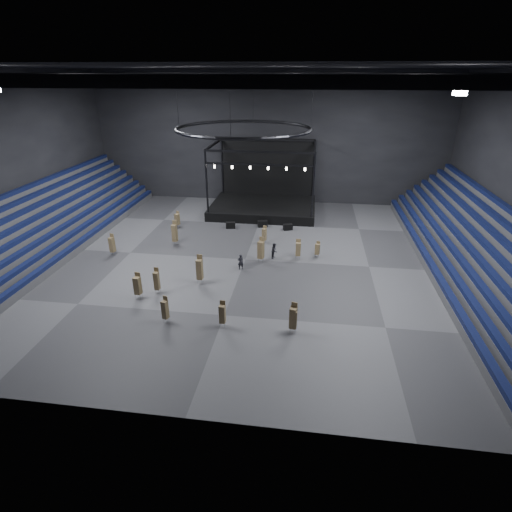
# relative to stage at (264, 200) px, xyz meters

# --- Properties ---
(floor) EXTENTS (50.00, 50.00, 0.00)m
(floor) POSITION_rel_stage_xyz_m (-0.00, -16.24, -1.45)
(floor) COLOR #48484B
(floor) RESTS_ON ground
(ceiling) EXTENTS (50.00, 42.00, 0.20)m
(ceiling) POSITION_rel_stage_xyz_m (-0.00, -16.24, 16.55)
(ceiling) COLOR black
(ceiling) RESTS_ON wall_back
(wall_back) EXTENTS (50.00, 0.20, 18.00)m
(wall_back) POSITION_rel_stage_xyz_m (-0.00, 4.76, 7.55)
(wall_back) COLOR black
(wall_back) RESTS_ON ground
(wall_front) EXTENTS (50.00, 0.20, 18.00)m
(wall_front) POSITION_rel_stage_xyz_m (-0.00, -37.24, 7.55)
(wall_front) COLOR black
(wall_front) RESTS_ON ground
(wall_left) EXTENTS (0.20, 42.00, 18.00)m
(wall_left) POSITION_rel_stage_xyz_m (-25.00, -16.24, 7.55)
(wall_left) COLOR black
(wall_left) RESTS_ON ground
(bleachers_left) EXTENTS (7.20, 40.00, 6.40)m
(bleachers_left) POSITION_rel_stage_xyz_m (-22.94, -16.24, 0.28)
(bleachers_left) COLOR #48484A
(bleachers_left) RESTS_ON floor
(bleachers_right) EXTENTS (7.20, 40.00, 6.40)m
(bleachers_right) POSITION_rel_stage_xyz_m (22.94, -16.24, 0.28)
(bleachers_right) COLOR #48484A
(bleachers_right) RESTS_ON floor
(stage) EXTENTS (14.00, 10.00, 9.20)m
(stage) POSITION_rel_stage_xyz_m (0.00, 0.00, 0.00)
(stage) COLOR black
(stage) RESTS_ON floor
(truss_ring) EXTENTS (12.30, 12.30, 5.15)m
(truss_ring) POSITION_rel_stage_xyz_m (-0.00, -16.24, 11.55)
(truss_ring) COLOR black
(truss_ring) RESTS_ON ceiling
(roof_girders) EXTENTS (49.00, 30.35, 0.70)m
(roof_girders) POSITION_rel_stage_xyz_m (-0.00, -16.24, 15.75)
(roof_girders) COLOR black
(roof_girders) RESTS_ON ceiling
(floodlights) EXTENTS (28.60, 16.60, 0.25)m
(floodlights) POSITION_rel_stage_xyz_m (-0.00, -20.24, 15.15)
(floodlights) COLOR white
(floodlights) RESTS_ON roof_girders
(flight_case_left) EXTENTS (1.26, 0.81, 0.77)m
(flight_case_left) POSITION_rel_stage_xyz_m (-3.25, -7.51, -1.06)
(flight_case_left) COLOR black
(flight_case_left) RESTS_ON floor
(flight_case_mid) EXTENTS (1.31, 0.92, 0.79)m
(flight_case_mid) POSITION_rel_stage_xyz_m (0.62, -6.51, -1.05)
(flight_case_mid) COLOR black
(flight_case_mid) RESTS_ON floor
(flight_case_right) EXTENTS (1.24, 0.95, 0.74)m
(flight_case_right) POSITION_rel_stage_xyz_m (3.82, -7.14, -1.08)
(flight_case_right) COLOR black
(flight_case_right) RESTS_ON floor
(chair_stack_0) EXTENTS (0.54, 0.54, 2.05)m
(chair_stack_0) POSITION_rel_stage_xyz_m (1.43, -11.64, -0.37)
(chair_stack_0) COLOR silver
(chair_stack_0) RESTS_ON floor
(chair_stack_1) EXTENTS (0.57, 0.57, 2.83)m
(chair_stack_1) POSITION_rel_stage_xyz_m (-8.38, -13.43, -0.01)
(chair_stack_1) COLOR silver
(chair_stack_1) RESTS_ON floor
(chair_stack_2) EXTENTS (0.59, 0.59, 2.48)m
(chair_stack_2) POSITION_rel_stage_xyz_m (5.52, -28.22, -0.17)
(chair_stack_2) COLOR silver
(chair_stack_2) RESTS_ON floor
(chair_stack_3) EXTENTS (0.52, 0.52, 2.23)m
(chair_stack_3) POSITION_rel_stage_xyz_m (-4.27, -28.23, -0.30)
(chair_stack_3) COLOR silver
(chair_stack_3) RESTS_ON floor
(chair_stack_4) EXTENTS (0.47, 0.47, 2.20)m
(chair_stack_4) POSITION_rel_stage_xyz_m (0.21, -28.22, -0.31)
(chair_stack_4) COLOR silver
(chair_stack_4) RESTS_ON floor
(chair_stack_5) EXTENTS (0.55, 0.55, 2.81)m
(chair_stack_5) POSITION_rel_stage_xyz_m (-3.27, -21.79, -0.01)
(chair_stack_5) COLOR silver
(chair_stack_5) RESTS_ON floor
(chair_stack_6) EXTENTS (0.59, 0.59, 2.39)m
(chair_stack_6) POSITION_rel_stage_xyz_m (-7.78, -25.10, -0.19)
(chair_stack_6) COLOR silver
(chair_stack_6) RESTS_ON floor
(chair_stack_7) EXTENTS (0.56, 0.56, 2.38)m
(chair_stack_7) POSITION_rel_stage_xyz_m (-14.00, -17.04, -0.21)
(chair_stack_7) COLOR silver
(chair_stack_7) RESTS_ON floor
(chair_stack_8) EXTENTS (0.64, 0.64, 2.10)m
(chair_stack_8) POSITION_rel_stage_xyz_m (-9.79, -8.22, -0.32)
(chair_stack_8) COLOR silver
(chair_stack_8) RESTS_ON floor
(chair_stack_9) EXTENTS (0.53, 0.53, 1.76)m
(chair_stack_9) POSITION_rel_stage_xyz_m (7.34, -14.64, -0.50)
(chair_stack_9) COLOR silver
(chair_stack_9) RESTS_ON floor
(chair_stack_10) EXTENTS (0.52, 0.52, 2.19)m
(chair_stack_10) POSITION_rel_stage_xyz_m (5.53, -28.22, -0.29)
(chair_stack_10) COLOR silver
(chair_stack_10) RESTS_ON floor
(chair_stack_11) EXTENTS (0.44, 0.44, 2.41)m
(chair_stack_11) POSITION_rel_stage_xyz_m (-6.51, -24.01, -0.22)
(chair_stack_11) COLOR silver
(chair_stack_11) RESTS_ON floor
(chair_stack_12) EXTENTS (0.71, 0.71, 2.71)m
(chair_stack_12) POSITION_rel_stage_xyz_m (1.67, -16.63, -0.04)
(chair_stack_12) COLOR silver
(chair_stack_12) RESTS_ON floor
(chair_stack_13) EXTENTS (0.53, 0.53, 2.17)m
(chair_stack_13) POSITION_rel_stage_xyz_m (5.37, -15.37, -0.29)
(chair_stack_13) COLOR silver
(chair_stack_13) RESTS_ON floor
(man_center) EXTENTS (0.67, 0.56, 1.57)m
(man_center) POSITION_rel_stage_xyz_m (-0.09, -18.49, -0.66)
(man_center) COLOR black
(man_center) RESTS_ON floor
(crew_member) EXTENTS (0.78, 0.91, 1.64)m
(crew_member) POSITION_rel_stage_xyz_m (2.94, -15.46, -0.63)
(crew_member) COLOR black
(crew_member) RESTS_ON floor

